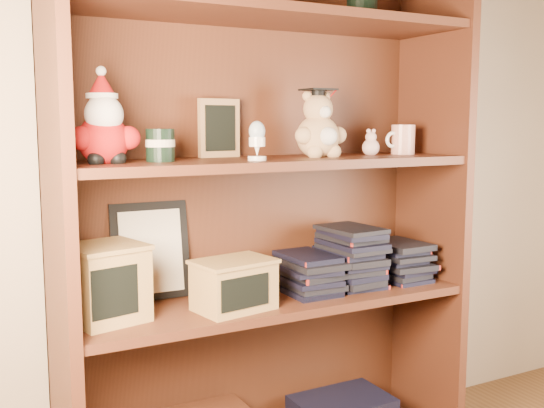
{
  "coord_description": "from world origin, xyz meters",
  "views": [
    {
      "loc": [
        -0.83,
        -0.28,
        1.05
      ],
      "look_at": [
        0.0,
        1.3,
        0.82
      ],
      "focal_mm": 42.0,
      "sensor_mm": 36.0,
      "label": 1
    }
  ],
  "objects_px": {
    "bookcase": "(263,216)",
    "treats_box": "(106,282)",
    "teacher_mug": "(402,140)",
    "grad_teddy_bear": "(319,130)"
  },
  "relations": [
    {
      "from": "bookcase",
      "to": "treats_box",
      "type": "height_order",
      "value": "bookcase"
    },
    {
      "from": "teacher_mug",
      "to": "bookcase",
      "type": "bearing_deg",
      "value": 173.81
    },
    {
      "from": "bookcase",
      "to": "grad_teddy_bear",
      "type": "xyz_separation_m",
      "value": [
        0.15,
        -0.06,
        0.25
      ]
    },
    {
      "from": "treats_box",
      "to": "teacher_mug",
      "type": "bearing_deg",
      "value": 0.05
    },
    {
      "from": "grad_teddy_bear",
      "to": "teacher_mug",
      "type": "height_order",
      "value": "grad_teddy_bear"
    },
    {
      "from": "grad_teddy_bear",
      "to": "teacher_mug",
      "type": "distance_m",
      "value": 0.31
    },
    {
      "from": "bookcase",
      "to": "treats_box",
      "type": "bearing_deg",
      "value": -173.78
    },
    {
      "from": "treats_box",
      "to": "bookcase",
      "type": "bearing_deg",
      "value": 6.22
    },
    {
      "from": "bookcase",
      "to": "treats_box",
      "type": "xyz_separation_m",
      "value": [
        -0.47,
        -0.05,
        -0.13
      ]
    },
    {
      "from": "teacher_mug",
      "to": "grad_teddy_bear",
      "type": "bearing_deg",
      "value": -178.88
    }
  ]
}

